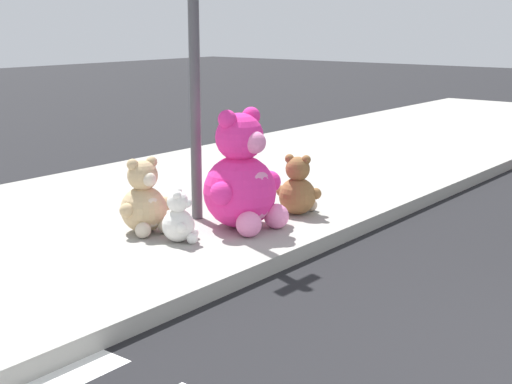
{
  "coord_description": "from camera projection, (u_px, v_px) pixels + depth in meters",
  "views": [
    {
      "loc": [
        -4.31,
        -0.57,
        2.13
      ],
      "look_at": [
        0.97,
        3.6,
        0.55
      ],
      "focal_mm": 51.08,
      "sensor_mm": 36.0,
      "label": 1
    }
  ],
  "objects": [
    {
      "name": "plush_tan",
      "position": [
        145.0,
        203.0,
        6.95
      ],
      "size": [
        0.55,
        0.51,
        0.73
      ],
      "color": "tan",
      "rests_on": "sidewalk"
    },
    {
      "name": "plush_pink_large",
      "position": [
        242.0,
        181.0,
        7.06
      ],
      "size": [
        0.9,
        0.8,
        1.17
      ],
      "color": "#F22D93",
      "rests_on": "sidewalk"
    },
    {
      "name": "sidewalk",
      "position": [
        70.0,
        233.0,
        7.24
      ],
      "size": [
        28.0,
        4.4,
        0.15
      ],
      "primitive_type": "cube",
      "color": "#9E9B93",
      "rests_on": "ground_plane"
    },
    {
      "name": "sign_pole",
      "position": [
        194.0,
        51.0,
        7.12
      ],
      "size": [
        0.56,
        0.11,
        3.2
      ],
      "color": "#4C4C51",
      "rests_on": "sidewalk"
    },
    {
      "name": "plush_brown",
      "position": [
        298.0,
        190.0,
        7.62
      ],
      "size": [
        0.45,
        0.47,
        0.64
      ],
      "color": "olive",
      "rests_on": "sidewalk"
    },
    {
      "name": "plush_white",
      "position": [
        180.0,
        221.0,
        6.67
      ],
      "size": [
        0.35,
        0.35,
        0.49
      ],
      "color": "white",
      "rests_on": "sidewalk"
    }
  ]
}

